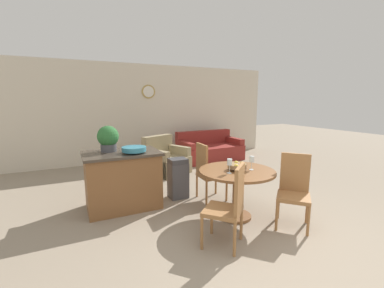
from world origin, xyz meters
The scene contains 15 objects.
ground_plane centered at (0.00, 0.00, 0.00)m, with size 24.00×24.00×0.00m, color gray.
wall_back centered at (0.00, 5.37, 1.35)m, with size 8.00×0.09×2.70m.
dining_table centered at (0.14, 1.11, 0.56)m, with size 1.09×1.09×0.72m.
dining_chair_near_left centered at (-0.38, 0.53, 0.53)m, with size 0.59×0.59×0.99m.
dining_chair_near_right centered at (0.72, 0.60, 0.53)m, with size 0.59×0.59×0.99m.
dining_chair_far_side centered at (0.09, 1.89, 0.53)m, with size 0.44×0.44×0.99m.
fruit_bowl centered at (0.14, 1.11, 0.78)m, with size 0.27×0.27×0.11m.
wine_glass_left centered at (-0.06, 1.03, 0.87)m, with size 0.07×0.07×0.20m.
wine_glass_right centered at (0.33, 1.03, 0.87)m, with size 0.07×0.07×0.20m.
kitchen_island centered at (-1.28, 2.21, 0.46)m, with size 1.16×0.77×0.91m.
teal_bowl centered at (-1.12, 2.07, 0.97)m, with size 0.37×0.37×0.10m.
potted_plant centered at (-1.45, 2.37, 1.12)m, with size 0.33×0.33×0.41m.
trash_bin centered at (-0.33, 2.21, 0.35)m, with size 0.32×0.27×0.71m.
couch centered at (1.63, 4.54, 0.28)m, with size 1.81×1.05×0.81m.
armchair centered at (0.02, 3.78, 0.29)m, with size 1.11×1.11×0.87m.
Camera 1 is at (-2.01, -1.82, 1.72)m, focal length 24.00 mm.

